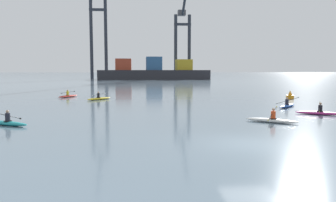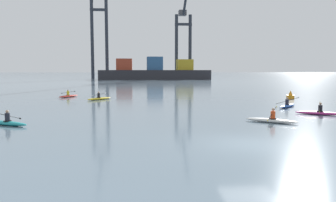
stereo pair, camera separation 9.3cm
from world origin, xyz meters
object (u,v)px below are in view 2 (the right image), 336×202
at_px(gantry_crane_west_mid, 184,34).
at_px(kayak_blue, 287,105).
at_px(container_barge, 155,72).
at_px(kayak_yellow, 99,98).
at_px(kayak_white, 271,120).
at_px(gantry_crane_west, 99,25).
at_px(channel_buoy, 290,96).
at_px(kayak_teal, 7,122).
at_px(kayak_magenta, 319,113).
at_px(kayak_red, 69,96).

xyz_separation_m(gantry_crane_west_mid, kayak_blue, (-4.17, -96.45, -16.51)).
bearing_deg(kayak_blue, container_barge, 94.68).
distance_m(gantry_crane_west_mid, kayak_yellow, 91.28).
bearing_deg(kayak_white, gantry_crane_west, 101.75).
relative_size(gantry_crane_west_mid, channel_buoy, 35.06).
height_order(gantry_crane_west, kayak_teal, gantry_crane_west).
distance_m(gantry_crane_west_mid, kayak_blue, 97.94).
bearing_deg(gantry_crane_west, channel_buoy, -70.55).
bearing_deg(channel_buoy, kayak_white, -118.91).
bearing_deg(gantry_crane_west_mid, kayak_white, -94.99).
height_order(gantry_crane_west, kayak_white, gantry_crane_west).
distance_m(kayak_white, kayak_blue, 9.78).
xyz_separation_m(container_barge, kayak_magenta, (7.30, -92.87, -2.42)).
bearing_deg(kayak_teal, gantry_crane_west_mid, 76.02).
bearing_deg(gantry_crane_west, kayak_magenta, -75.16).
height_order(kayak_magenta, kayak_blue, kayak_blue).
xyz_separation_m(gantry_crane_west, kayak_yellow, (8.91, -87.21, -19.47)).
relative_size(kayak_teal, kayak_yellow, 1.12).
bearing_deg(kayak_teal, kayak_red, 90.96).
height_order(container_barge, kayak_white, container_barge).
bearing_deg(gantry_crane_west_mid, container_barge, -142.46).
height_order(gantry_crane_west_mid, kayak_white, gantry_crane_west_mid).
xyz_separation_m(gantry_crane_west_mid, kayak_red, (-26.32, -82.94, -16.51)).
height_order(container_barge, channel_buoy, container_barge).
distance_m(container_barge, kayak_magenta, 93.19).
xyz_separation_m(channel_buoy, kayak_red, (-26.47, 5.07, -0.19)).
height_order(kayak_red, kayak_teal, kayak_teal).
distance_m(gantry_crane_west, gantry_crane_west_mid, 31.15).
xyz_separation_m(container_barge, kayak_teal, (-14.61, -95.56, -2.42)).
xyz_separation_m(kayak_magenta, kayak_blue, (-0.12, 5.13, 0.00)).
relative_size(gantry_crane_west, kayak_white, 13.01).
distance_m(container_barge, kayak_red, 75.76).
relative_size(channel_buoy, kayak_blue, 0.35).
bearing_deg(kayak_white, kayak_blue, 59.29).
distance_m(kayak_magenta, kayak_teal, 22.08).
height_order(kayak_teal, kayak_blue, kayak_blue).
height_order(container_barge, kayak_yellow, container_barge).
bearing_deg(container_barge, kayak_white, -88.70).
relative_size(kayak_white, kayak_magenta, 0.94).
distance_m(gantry_crane_west_mid, kayak_white, 106.55).
height_order(kayak_white, kayak_red, kayak_white).
xyz_separation_m(gantry_crane_west, kayak_magenta, (26.96, -101.78, -19.47)).
xyz_separation_m(container_barge, channel_buoy, (11.49, -79.30, -2.24)).
xyz_separation_m(gantry_crane_west_mid, channel_buoy, (0.15, -88.01, -16.32)).
bearing_deg(container_barge, kayak_teal, -98.69).
relative_size(kayak_white, kayak_red, 0.95).
relative_size(gantry_crane_west, kayak_magenta, 12.27).
xyz_separation_m(kayak_red, kayak_blue, (22.15, -13.51, -0.00)).
xyz_separation_m(kayak_magenta, kayak_red, (-22.27, 18.65, 0.00)).
bearing_deg(channel_buoy, kayak_magenta, -107.17).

